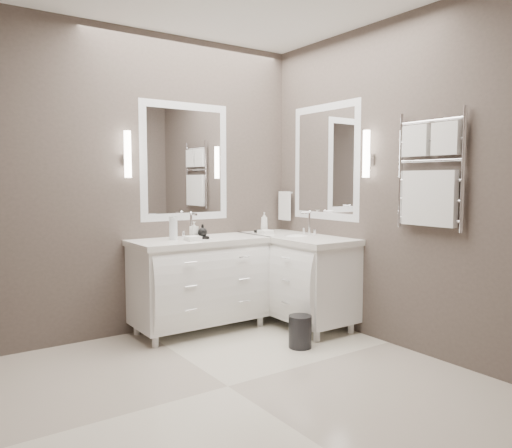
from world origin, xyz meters
TOP-DOWN VIEW (x-y plane):
  - floor at (0.00, 0.00)m, footprint 3.20×3.00m
  - wall_back at (0.00, 1.50)m, footprint 3.20×0.01m
  - wall_front at (0.00, -1.50)m, footprint 3.20×0.01m
  - wall_right at (1.60, 0.00)m, footprint 0.01×3.00m
  - vanity_back at (0.45, 1.23)m, footprint 1.24×0.59m
  - vanity_right at (1.33, 0.90)m, footprint 0.59×1.24m
  - mirror_back at (0.45, 1.49)m, footprint 0.90×0.02m
  - mirror_right at (1.59, 0.80)m, footprint 0.02×0.90m
  - sconce_back at (-0.13, 1.43)m, footprint 0.06×0.06m
  - sconce_right at (1.53, 0.22)m, footprint 0.06×0.06m
  - towel_bar_corner at (1.54, 1.36)m, footprint 0.03×0.22m
  - towel_ladder at (1.55, -0.40)m, footprint 0.06×0.58m
  - waste_bin at (0.90, 0.33)m, footprint 0.25×0.25m
  - amenity_tray_back at (0.42, 1.20)m, footprint 0.18×0.15m
  - amenity_tray_right at (1.23, 1.30)m, footprint 0.17×0.20m
  - water_bottle at (0.21, 1.25)m, footprint 0.09×0.09m
  - soap_bottle_a at (0.39, 1.22)m, footprint 0.07×0.07m
  - soap_bottle_b at (0.45, 1.17)m, footprint 0.11×0.11m
  - soap_bottle_c at (1.23, 1.30)m, footprint 0.09×0.09m

SIDE VIEW (x-z plane):
  - floor at x=0.00m, z-range -0.01..0.00m
  - waste_bin at x=0.90m, z-range 0.00..0.27m
  - vanity_back at x=0.45m, z-range 0.00..0.97m
  - vanity_right at x=1.33m, z-range 0.00..0.97m
  - amenity_tray_right at x=1.23m, z-range 0.85..0.87m
  - amenity_tray_back at x=0.42m, z-range 0.85..0.88m
  - soap_bottle_b at x=0.45m, z-range 0.88..0.98m
  - soap_bottle_a at x=0.39m, z-range 0.88..1.01m
  - water_bottle at x=0.21m, z-range 0.85..1.06m
  - soap_bottle_c at x=1.23m, z-range 0.87..1.06m
  - towel_bar_corner at x=1.54m, z-range 0.97..1.27m
  - wall_back at x=0.00m, z-range 0.00..2.70m
  - wall_front at x=0.00m, z-range 0.00..2.70m
  - wall_right at x=1.60m, z-range 0.00..2.70m
  - towel_ladder at x=1.55m, z-range 0.94..1.84m
  - mirror_back at x=0.45m, z-range 1.00..2.10m
  - mirror_right at x=1.59m, z-range 1.00..2.10m
  - sconce_back at x=-0.13m, z-range 1.39..1.79m
  - sconce_right at x=1.53m, z-range 1.39..1.79m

